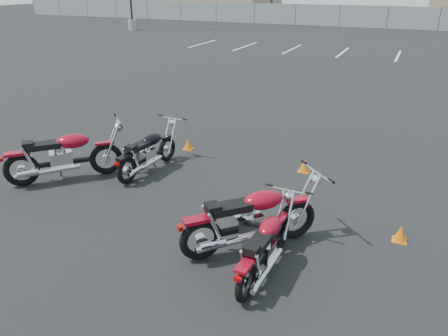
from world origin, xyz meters
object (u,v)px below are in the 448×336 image
at_px(motorcycle_front_red, 63,156).
at_px(motorcycle_third_red, 266,247).
at_px(motorcycle_rear_red, 251,219).
at_px(motorcycle_second_black, 148,152).

relative_size(motorcycle_front_red, motorcycle_third_red, 1.07).
bearing_deg(motorcycle_front_red, motorcycle_rear_red, -10.33).
bearing_deg(motorcycle_second_black, motorcycle_front_red, -141.19).
bearing_deg(motorcycle_second_black, motorcycle_third_red, -34.08).
bearing_deg(motorcycle_third_red, motorcycle_second_black, 145.92).
xyz_separation_m(motorcycle_front_red, motorcycle_third_red, (4.82, -1.29, -0.12)).
xyz_separation_m(motorcycle_second_black, motorcycle_rear_red, (3.07, -1.88, 0.07)).
bearing_deg(motorcycle_front_red, motorcycle_second_black, 38.81).
height_order(motorcycle_front_red, motorcycle_rear_red, motorcycle_front_red).
relative_size(motorcycle_front_red, motorcycle_rear_red, 1.03).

